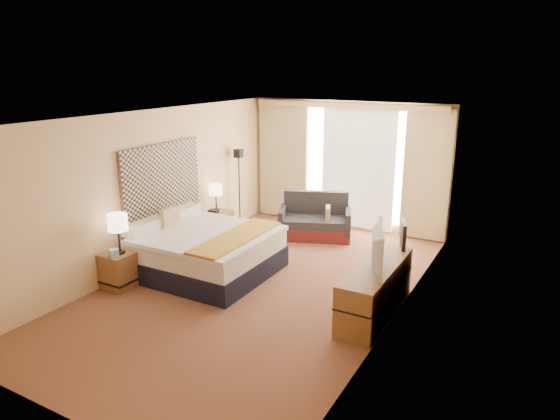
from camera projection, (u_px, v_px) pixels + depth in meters
The scene contains 21 objects.
floor at pixel (261, 285), 7.73m from camera, with size 4.20×7.00×0.02m, color #501719.
ceiling at pixel (259, 116), 7.00m from camera, with size 4.20×7.00×0.02m, color silver.
wall_back at pixel (348, 165), 10.30m from camera, with size 4.20×0.02×2.60m, color #D9B484.
wall_front at pixel (55, 297), 4.43m from camera, with size 4.20×0.02×2.60m, color #D9B484.
wall_left at pixel (153, 188), 8.34m from camera, with size 0.02×7.00×2.60m, color #D9B484.
wall_right at pixel (400, 226), 6.39m from camera, with size 0.02×7.00×2.60m, color #D9B484.
headboard at pixel (163, 187), 8.50m from camera, with size 0.06×1.85×1.50m, color black.
nightstand_left at pixel (121, 269), 7.64m from camera, with size 0.45×0.52×0.55m, color olive.
nightstand_right at pixel (217, 225), 9.74m from camera, with size 0.45×0.52×0.55m, color olive.
media_dresser at pixel (376, 290), 6.78m from camera, with size 0.50×1.80×0.70m, color olive.
window at pixel (359, 165), 10.16m from camera, with size 2.30×0.02×2.30m, color silver.
curtains at pixel (346, 161), 10.18m from camera, with size 4.12×0.19×2.56m.
bed at pixel (205, 251), 8.13m from camera, with size 2.07×1.89×1.00m.
loveseat at pixel (315, 223), 9.85m from camera, with size 1.57×1.21×0.87m.
floor_lamp at pixel (239, 173), 10.22m from camera, with size 0.21×0.21×1.65m.
desk_chair at pixel (392, 260), 7.45m from camera, with size 0.54×0.54×1.09m.
lamp_left at pixel (117, 223), 7.38m from camera, with size 0.30×0.30×0.62m.
lamp_right at pixel (216, 190), 9.63m from camera, with size 0.25×0.25×0.53m.
tissue_box at pixel (114, 253), 7.39m from camera, with size 0.12×0.12×0.11m, color #87B2D1.
telephone at pixel (214, 211), 9.57m from camera, with size 0.18×0.14×0.07m, color black.
television at pixel (372, 247), 6.54m from camera, with size 1.01×0.13×0.58m, color black.
Camera 1 is at (3.71, -6.06, 3.28)m, focal length 32.00 mm.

